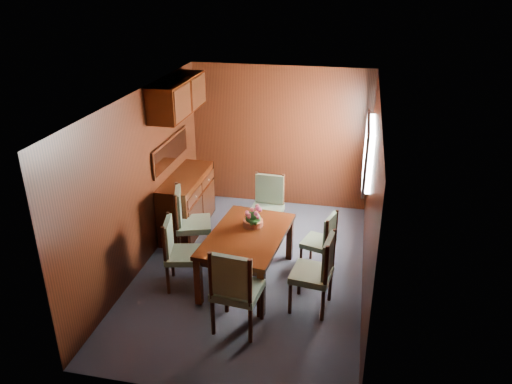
% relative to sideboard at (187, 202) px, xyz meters
% --- Properties ---
extents(ground, '(4.50, 4.50, 0.00)m').
position_rel_sideboard_xyz_m(ground, '(1.25, -1.00, -0.45)').
color(ground, '#323644').
rests_on(ground, ground).
extents(room_shell, '(3.06, 4.52, 2.41)m').
position_rel_sideboard_xyz_m(room_shell, '(1.15, -0.67, 1.18)').
color(room_shell, black).
rests_on(room_shell, ground).
extents(sideboard, '(0.48, 1.40, 0.90)m').
position_rel_sideboard_xyz_m(sideboard, '(0.00, 0.00, 0.00)').
color(sideboard, black).
rests_on(sideboard, ground).
extents(dining_table, '(1.07, 1.56, 0.69)m').
position_rel_sideboard_xyz_m(dining_table, '(1.25, -1.22, 0.14)').
color(dining_table, black).
rests_on(dining_table, ground).
extents(chair_left_near, '(0.52, 0.54, 0.96)m').
position_rel_sideboard_xyz_m(chair_left_near, '(0.40, -1.52, 0.08)').
color(chair_left_near, black).
rests_on(chair_left_near, ground).
extents(chair_left_far, '(0.61, 0.62, 1.05)m').
position_rel_sideboard_xyz_m(chair_left_far, '(0.28, -0.78, 0.13)').
color(chair_left_far, black).
rests_on(chair_left_far, ground).
extents(chair_right_near, '(0.52, 0.53, 1.01)m').
position_rel_sideboard_xyz_m(chair_right_near, '(2.20, -1.65, 0.11)').
color(chair_right_near, black).
rests_on(chair_right_near, ground).
extents(chair_right_far, '(0.49, 0.50, 0.86)m').
position_rel_sideboard_xyz_m(chair_right_far, '(2.19, -0.76, 0.03)').
color(chair_right_far, black).
rests_on(chair_right_far, ground).
extents(chair_head, '(0.56, 0.54, 1.08)m').
position_rel_sideboard_xyz_m(chair_head, '(1.34, -2.26, 0.15)').
color(chair_head, black).
rests_on(chair_head, ground).
extents(chair_foot, '(0.49, 0.47, 1.00)m').
position_rel_sideboard_xyz_m(chair_foot, '(1.28, 0.00, 0.10)').
color(chair_foot, black).
rests_on(chair_foot, ground).
extents(flower_centerpiece, '(0.28, 0.28, 0.28)m').
position_rel_sideboard_xyz_m(flower_centerpiece, '(1.27, -0.98, 0.38)').
color(flower_centerpiece, '#B85738').
rests_on(flower_centerpiece, dining_table).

